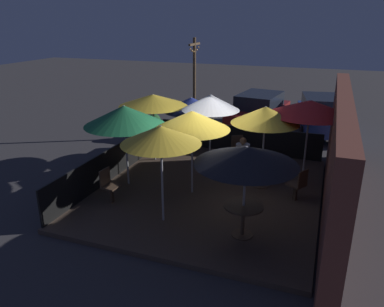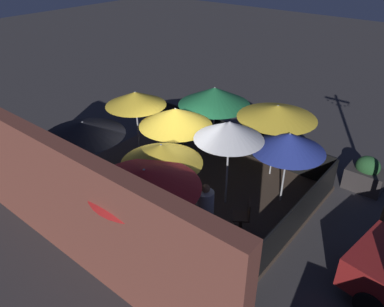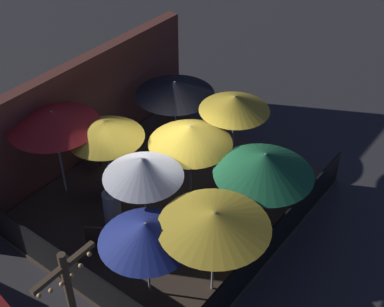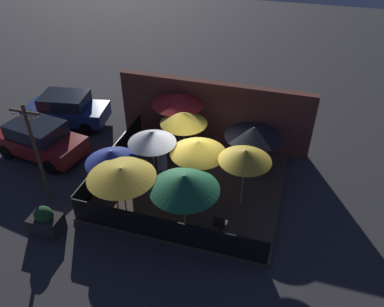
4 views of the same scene
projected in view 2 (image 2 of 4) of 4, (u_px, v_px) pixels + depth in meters
The scene contains 21 objects.
ground_plane at pixel (178, 194), 10.72m from camera, with size 60.00×60.00×0.00m, color #383538.
patio_deck at pixel (178, 192), 10.69m from camera, with size 6.83×6.02×0.12m.
building_wall at pixel (75, 208), 7.80m from camera, with size 8.43×0.36×2.97m.
fence_front at pixel (236, 138), 12.41m from camera, with size 6.63×0.05×0.95m.
fence_side_left at pixel (288, 228), 8.59m from camera, with size 0.05×5.82×0.95m.
patio_umbrella_0 at pixel (83, 129), 9.84m from camera, with size 2.19×2.19×2.09m.
patio_umbrella_1 at pixel (161, 154), 8.31m from camera, with size 1.87×1.87×2.33m.
patio_umbrella_2 at pixel (145, 178), 7.16m from camera, with size 2.22×2.22×2.46m.
patio_umbrella_3 at pixel (229, 131), 9.09m from camera, with size 1.75×1.75×2.42m.
patio_umbrella_4 at pixel (136, 99), 11.02m from camera, with size 1.81×1.81×2.34m.
patio_umbrella_5 at pixel (289, 142), 9.36m from camera, with size 1.90×1.90×2.05m.
patio_umbrella_6 at pixel (176, 117), 10.06m from camera, with size 2.01×2.01×2.31m.
patio_umbrella_7 at pixel (277, 112), 10.39m from camera, with size 2.24×2.24×2.25m.
patio_umbrella_8 at pixel (214, 96), 11.43m from camera, with size 2.24×2.24×2.32m.
dining_table_0 at pixel (90, 170), 10.49m from camera, with size 0.88×0.88×0.75m.
dining_table_1 at pixel (164, 208), 9.07m from camera, with size 0.82×0.82×0.72m.
patio_chair_0 at pixel (244, 215), 8.96m from camera, with size 0.56×0.56×0.90m.
patio_chair_1 at pixel (184, 132), 12.78m from camera, with size 0.44×0.44×0.91m.
patio_chair_2 at pixel (114, 223), 8.73m from camera, with size 0.55×0.55×0.90m.
patron_0 at pixel (205, 207), 9.20m from camera, with size 0.50×0.50×1.17m.
planter_box at pixel (366, 175), 10.74m from camera, with size 1.04×0.73×1.06m.
Camera 2 is at (-5.80, 6.48, 6.39)m, focal length 35.00 mm.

